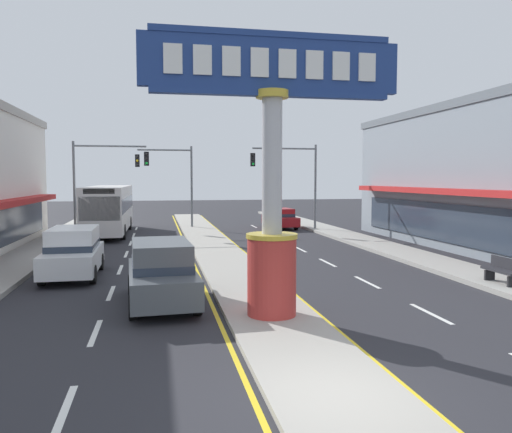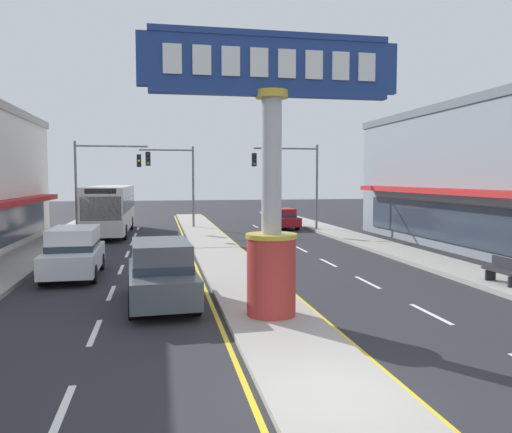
{
  "view_description": "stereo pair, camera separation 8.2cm",
  "coord_description": "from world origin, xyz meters",
  "views": [
    {
      "loc": [
        -3.0,
        -8.01,
        3.81
      ],
      "look_at": [
        0.07,
        7.63,
        2.6
      ],
      "focal_mm": 35.58,
      "sensor_mm": 36.0,
      "label": 1
    },
    {
      "loc": [
        -2.92,
        -8.02,
        3.81
      ],
      "look_at": [
        0.07,
        7.63,
        2.6
      ],
      "focal_mm": 35.58,
      "sensor_mm": 36.0,
      "label": 2
    }
  ],
  "objects": [
    {
      "name": "ground_plane",
      "position": [
        0.0,
        0.0,
        0.0
      ],
      "size": [
        160.0,
        160.0,
        0.0
      ],
      "primitive_type": "plane",
      "color": "#28282D"
    },
    {
      "name": "street_bench",
      "position": [
        8.7,
        7.32,
        0.65
      ],
      "size": [
        0.48,
        1.6,
        0.88
      ],
      "color": "#232328",
      "rests_on": "sidewalk_right"
    },
    {
      "name": "suv_near_right_lane",
      "position": [
        -6.18,
        12.35,
        0.98
      ],
      "size": [
        2.01,
        4.62,
        1.9
      ],
      "color": "white",
      "rests_on": "ground"
    },
    {
      "name": "lane_markings",
      "position": [
        0.0,
        16.65,
        0.0
      ],
      "size": [
        9.21,
        52.0,
        0.01
      ],
      "color": "silver",
      "rests_on": "ground"
    },
    {
      "name": "traffic_light_right_side",
      "position": [
        6.47,
        26.94,
        4.25
      ],
      "size": [
        4.86,
        0.46,
        6.2
      ],
      "color": "slate",
      "rests_on": "ground"
    },
    {
      "name": "sidewalk_right",
      "position": [
        9.02,
        16.0,
        0.09
      ],
      "size": [
        2.37,
        60.0,
        0.18
      ],
      "primitive_type": "cube",
      "color": "#9E9B93",
      "rests_on": "ground"
    },
    {
      "name": "median_strip",
      "position": [
        0.0,
        18.0,
        0.07
      ],
      "size": [
        2.47,
        52.0,
        0.14
      ],
      "primitive_type": "cube",
      "color": "#A39E93",
      "rests_on": "ground"
    },
    {
      "name": "district_sign",
      "position": [
        0.0,
        5.06,
        3.76
      ],
      "size": [
        6.87,
        1.38,
        7.44
      ],
      "color": "#B7332D",
      "rests_on": "median_strip"
    },
    {
      "name": "sedan_near_left_lane",
      "position": [
        6.19,
        29.16,
        0.79
      ],
      "size": [
        2.03,
        4.4,
        1.53
      ],
      "color": "maroon",
      "rests_on": "ground"
    },
    {
      "name": "traffic_light_left_side",
      "position": [
        -6.47,
        26.53,
        4.25
      ],
      "size": [
        4.86,
        0.46,
        6.2
      ],
      "color": "slate",
      "rests_on": "ground"
    },
    {
      "name": "sidewalk_left",
      "position": [
        -9.02,
        16.0,
        0.09
      ],
      "size": [
        2.37,
        60.0,
        0.18
      ],
      "primitive_type": "cube",
      "color": "#9E9B93",
      "rests_on": "ground"
    },
    {
      "name": "bus_mid_left_lane",
      "position": [
        -6.18,
        27.71,
        1.87
      ],
      "size": [
        2.64,
        11.22,
        3.26
      ],
      "color": "silver",
      "rests_on": "ground"
    },
    {
      "name": "traffic_light_median_far",
      "position": [
        -1.88,
        30.45,
        4.19
      ],
      "size": [
        4.2,
        0.46,
        6.2
      ],
      "color": "slate",
      "rests_on": "ground"
    },
    {
      "name": "storefront_right",
      "position": [
        15.29,
        16.18,
        3.89
      ],
      "size": [
        8.14,
        21.72,
        7.79
      ],
      "color": "gray",
      "rests_on": "ground"
    },
    {
      "name": "suv_far_right_lane",
      "position": [
        -2.89,
        7.36,
        0.98
      ],
      "size": [
        2.16,
        4.7,
        1.9
      ],
      "color": "#4C5156",
      "rests_on": "ground"
    }
  ]
}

